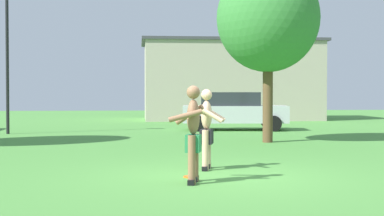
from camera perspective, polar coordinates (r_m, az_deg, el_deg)
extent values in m
plane|color=#4C8E3D|center=(10.50, 2.91, -6.95)|extent=(80.00, 80.00, 0.00)
cube|color=black|center=(9.62, -0.03, -7.46)|extent=(0.17, 0.28, 0.09)
cylinder|color=#936647|center=(9.57, -0.03, -5.25)|extent=(0.13, 0.13, 0.83)
cube|color=black|center=(9.96, 0.29, -7.15)|extent=(0.17, 0.28, 0.09)
cylinder|color=#936647|center=(9.91, 0.29, -5.02)|extent=(0.13, 0.13, 0.83)
cube|color=#28844C|center=(9.71, 0.13, -3.57)|extent=(0.31, 0.38, 0.30)
ellipsoid|color=#936647|center=(9.69, 0.13, -0.91)|extent=(0.29, 0.36, 0.60)
cylinder|color=#936647|center=(9.49, -0.66, -0.78)|extent=(0.58, 0.13, 0.23)
cylinder|color=#936647|center=(9.91, -0.25, -0.68)|extent=(0.51, 0.35, 0.37)
sphere|color=#936647|center=(9.68, 0.13, 1.59)|extent=(0.23, 0.23, 0.23)
cube|color=black|center=(11.69, 1.59, -5.86)|extent=(0.17, 0.28, 0.09)
cylinder|color=#E0AD89|center=(11.65, 1.59, -4.11)|extent=(0.13, 0.13, 0.81)
cube|color=black|center=(11.33, 1.35, -6.09)|extent=(0.17, 0.28, 0.09)
cylinder|color=#E0AD89|center=(11.29, 1.35, -4.29)|extent=(0.13, 0.13, 0.81)
cube|color=black|center=(11.45, 1.48, -2.91)|extent=(0.33, 0.43, 0.29)
ellipsoid|color=#E0AD89|center=(11.42, 1.48, -0.71)|extent=(0.30, 0.41, 0.58)
cylinder|color=#E0AD89|center=(11.65, 2.12, -0.53)|extent=(0.53, 0.24, 0.36)
cylinder|color=#E0AD89|center=(11.17, 1.82, -0.61)|extent=(0.53, 0.25, 0.36)
sphere|color=#E0AD89|center=(11.41, 1.48, 1.34)|extent=(0.22, 0.22, 0.22)
cylinder|color=orange|center=(10.43, -0.15, -6.94)|extent=(0.27, 0.27, 0.03)
cube|color=silver|center=(23.68, 4.33, -0.61)|extent=(4.47, 2.25, 0.70)
cube|color=#282D33|center=(23.65, 3.85, 0.92)|extent=(2.56, 1.83, 0.56)
cylinder|color=black|center=(24.72, 7.68, -1.34)|extent=(0.66, 0.29, 0.64)
cylinder|color=black|center=(22.94, 8.22, -1.56)|extent=(0.66, 0.29, 0.64)
cylinder|color=black|center=(24.55, 0.69, -1.35)|extent=(0.66, 0.29, 0.64)
cylinder|color=black|center=(22.75, 0.68, -1.57)|extent=(0.66, 0.29, 0.64)
cylinder|color=black|center=(22.47, -18.10, 4.26)|extent=(0.12, 0.12, 5.30)
cube|color=#B2A893|center=(33.36, 3.85, 2.66)|extent=(9.96, 5.19, 4.43)
cube|color=#3F3F44|center=(33.48, 3.86, 6.60)|extent=(10.36, 5.40, 0.16)
cylinder|color=brown|center=(17.88, 7.63, 0.88)|extent=(0.32, 0.32, 2.71)
ellipsoid|color=#387F38|center=(18.03, 7.66, 8.95)|extent=(3.21, 3.21, 3.36)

